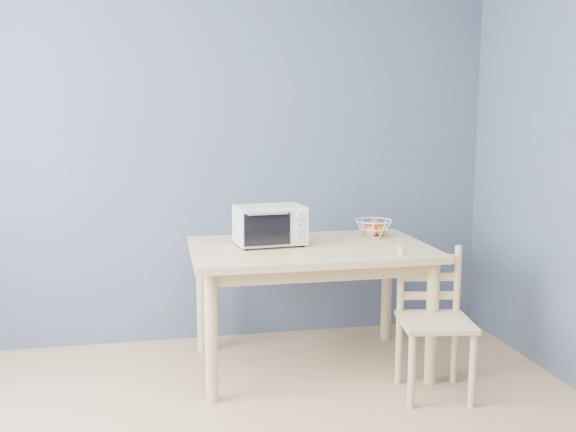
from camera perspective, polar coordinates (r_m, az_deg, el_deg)
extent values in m
cube|color=#4F5A6E|center=(4.29, -8.19, 5.99)|extent=(4.00, 0.01, 2.60)
cube|color=#D7B981|center=(3.80, 1.99, -2.97)|extent=(1.40, 0.90, 0.04)
cylinder|color=#D7B981|center=(3.45, -6.82, -10.71)|extent=(0.07, 0.07, 0.71)
cylinder|color=#D7B981|center=(3.75, 12.68, -9.27)|extent=(0.07, 0.07, 0.71)
cylinder|color=#D7B981|center=(4.16, -7.65, -7.32)|extent=(0.07, 0.07, 0.71)
cylinder|color=#D7B981|center=(4.41, 8.76, -6.41)|extent=(0.07, 0.07, 0.71)
cube|color=beige|center=(3.79, -1.63, -0.76)|extent=(0.42, 0.30, 0.22)
cube|color=black|center=(3.78, -2.41, -0.83)|extent=(0.28, 0.26, 0.17)
cube|color=black|center=(3.65, -1.86, -1.19)|extent=(0.27, 0.04, 0.19)
cylinder|color=silver|center=(3.62, -1.80, 0.19)|extent=(0.24, 0.04, 0.01)
cube|color=beige|center=(3.71, 1.03, -0.98)|extent=(0.11, 0.02, 0.20)
cylinder|color=black|center=(3.68, -3.73, -2.95)|extent=(0.02, 0.02, 0.01)
cylinder|color=black|center=(3.77, 1.27, -2.65)|extent=(0.02, 0.02, 0.01)
cylinder|color=black|center=(3.87, -4.43, -2.36)|extent=(0.02, 0.02, 0.01)
cylinder|color=black|center=(3.96, 0.34, -2.09)|extent=(0.02, 0.02, 0.01)
cylinder|color=silver|center=(3.69, 1.08, -0.06)|extent=(0.04, 0.02, 0.04)
cylinder|color=silver|center=(3.70, 1.08, -1.01)|extent=(0.04, 0.02, 0.04)
cylinder|color=silver|center=(3.71, 1.08, -1.95)|extent=(0.04, 0.02, 0.04)
torus|color=white|center=(4.09, 7.63, -0.39)|extent=(0.30, 0.30, 0.01)
torus|color=white|center=(4.10, 7.61, -1.09)|extent=(0.24, 0.24, 0.01)
torus|color=white|center=(4.11, 7.60, -1.78)|extent=(0.14, 0.14, 0.01)
sphere|color=red|center=(4.10, 7.15, -1.27)|extent=(0.07, 0.07, 0.07)
sphere|color=#D86019|center=(4.10, 8.18, -1.32)|extent=(0.07, 0.07, 0.07)
sphere|color=#F68F5F|center=(4.15, 7.47, -1.20)|extent=(0.07, 0.07, 0.07)
sphere|color=red|center=(4.09, 7.76, -0.65)|extent=(0.07, 0.07, 0.07)
sphere|color=#F68F5F|center=(4.06, 7.41, -1.38)|extent=(0.07, 0.07, 0.07)
cube|color=#D7B981|center=(3.59, 12.98, -9.16)|extent=(0.43, 0.43, 0.03)
cylinder|color=#D7B981|center=(3.48, 10.93, -13.43)|extent=(0.04, 0.04, 0.40)
cylinder|color=#D7B981|center=(3.56, 16.09, -13.08)|extent=(0.04, 0.04, 0.40)
cylinder|color=#D7B981|center=(3.77, 9.82, -11.61)|extent=(0.04, 0.04, 0.40)
cylinder|color=#D7B981|center=(3.84, 14.59, -11.35)|extent=(0.04, 0.04, 0.40)
cylinder|color=#D7B981|center=(3.65, 9.99, -5.71)|extent=(0.04, 0.04, 0.40)
cylinder|color=#D7B981|center=(3.73, 14.83, -5.56)|extent=(0.04, 0.04, 0.40)
cube|color=#D7B981|center=(3.70, 12.39, -6.91)|extent=(0.32, 0.07, 0.04)
cube|color=#D7B981|center=(3.68, 12.45, -5.31)|extent=(0.32, 0.07, 0.04)
cube|color=#D7B981|center=(3.65, 12.50, -3.69)|extent=(0.32, 0.07, 0.04)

